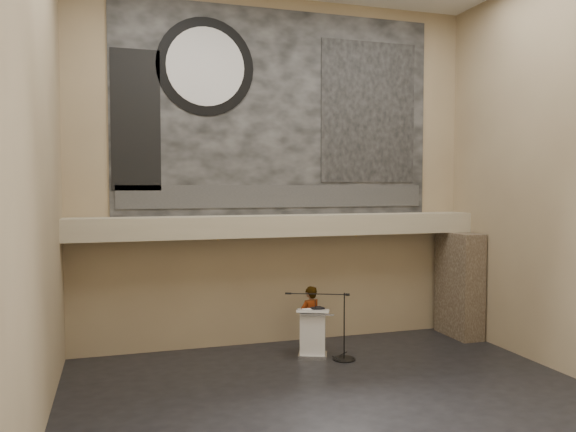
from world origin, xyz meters
name	(u,v)px	position (x,y,z in m)	size (l,w,h in m)	color
floor	(339,399)	(0.00, 0.00, 0.00)	(10.00, 10.00, 0.00)	black
wall_back	(278,172)	(0.00, 4.00, 4.25)	(10.00, 0.02, 8.50)	#8A7658
wall_front	(479,154)	(0.00, -4.00, 4.25)	(10.00, 0.02, 8.50)	#8A7658
wall_left	(38,163)	(-5.00, 0.00, 4.25)	(0.02, 8.00, 8.50)	#8A7658
wall_right	(566,169)	(5.00, 0.00, 4.25)	(0.02, 8.00, 8.50)	#8A7658
soffit	(283,225)	(0.00, 3.60, 2.95)	(10.00, 0.80, 0.50)	#9D937A
sprinkler_left	(218,239)	(-1.60, 3.55, 2.67)	(0.04, 0.04, 0.06)	#B2893D
sprinkler_right	(356,235)	(1.90, 3.55, 2.67)	(0.04, 0.04, 0.06)	#B2893D
banner	(279,113)	(0.00, 3.97, 5.70)	(8.00, 0.05, 5.00)	black
banner_text_strip	(279,196)	(0.00, 3.93, 3.65)	(7.76, 0.02, 0.55)	#2C2C2C
banner_clock_rim	(206,67)	(-1.80, 3.93, 6.70)	(2.30, 2.30, 0.02)	black
banner_clock_face	(206,67)	(-1.80, 3.91, 6.70)	(1.84, 1.84, 0.02)	silver
banner_building_print	(369,112)	(2.40, 3.93, 5.80)	(2.60, 0.02, 3.60)	black
banner_brick_print	(136,120)	(-3.40, 3.93, 5.40)	(1.10, 0.02, 3.20)	black
stone_pier	(459,284)	(4.65, 3.15, 1.35)	(0.60, 1.40, 2.70)	#423528
lectern	(313,333)	(0.39, 2.54, 0.55)	(0.87, 0.75, 1.14)	silver
binder	(318,308)	(0.51, 2.55, 1.12)	(0.27, 0.21, 0.04)	black
papers	(308,310)	(0.26, 2.52, 1.10)	(0.20, 0.28, 0.01)	white
speaker_person	(310,319)	(0.44, 2.89, 0.78)	(0.57, 0.38, 1.57)	silver
mic_stand	(342,349)	(0.95, 2.17, 0.24)	(1.49, 0.79, 1.52)	black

